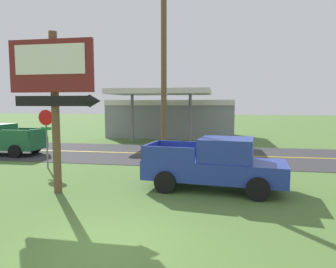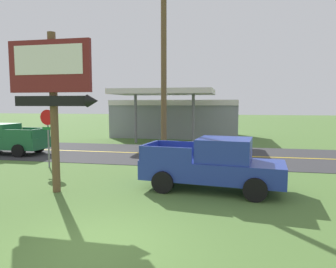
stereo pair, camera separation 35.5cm
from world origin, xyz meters
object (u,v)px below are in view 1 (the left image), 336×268
at_px(gas_station, 172,117).
at_px(pickup_blue_parked_on_lawn, 216,164).
at_px(utility_pole, 164,64).
at_px(stop_sign, 46,128).
at_px(motel_sign, 54,83).
at_px(pickup_green_on_road, 1,140).

distance_m(gas_station, pickup_blue_parked_on_lawn, 19.31).
bearing_deg(utility_pole, pickup_blue_parked_on_lawn, -46.67).
relative_size(stop_sign, pickup_blue_parked_on_lawn, 0.55).
relative_size(motel_sign, gas_station, 0.48).
xyz_separation_m(stop_sign, utility_pole, (5.95, 0.16, 3.02)).
distance_m(motel_sign, utility_pole, 5.30).
height_order(motel_sign, gas_station, motel_sign).
height_order(stop_sign, gas_station, gas_station).
relative_size(stop_sign, gas_station, 0.25).
relative_size(motel_sign, stop_sign, 1.94).
relative_size(pickup_blue_parked_on_lawn, pickup_green_on_road, 1.04).
bearing_deg(pickup_blue_parked_on_lawn, pickup_green_on_road, 157.00).
distance_m(stop_sign, utility_pole, 6.67).
relative_size(utility_pole, pickup_blue_parked_on_lawn, 1.75).
bearing_deg(utility_pole, stop_sign, -178.50).
distance_m(stop_sign, pickup_green_on_road, 6.26).
xyz_separation_m(stop_sign, gas_station, (3.69, 16.22, -0.08)).
bearing_deg(gas_station, stop_sign, -102.80).
bearing_deg(motel_sign, pickup_blue_parked_on_lawn, 15.39).
bearing_deg(utility_pole, gas_station, 98.00).
xyz_separation_m(motel_sign, gas_station, (0.83, 20.23, -1.98)).
bearing_deg(motel_sign, stop_sign, 125.47).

